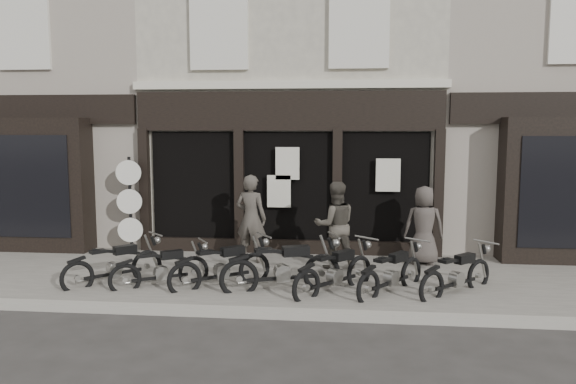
# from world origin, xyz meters

# --- Properties ---
(ground_plane) EXTENTS (90.00, 90.00, 0.00)m
(ground_plane) POSITION_xyz_m (0.00, 0.00, 0.00)
(ground_plane) COLOR #2D2B28
(ground_plane) RESTS_ON ground
(pavement) EXTENTS (30.00, 4.20, 0.12)m
(pavement) POSITION_xyz_m (0.00, 0.90, 0.06)
(pavement) COLOR #645F58
(pavement) RESTS_ON ground_plane
(kerb) EXTENTS (30.00, 0.25, 0.13)m
(kerb) POSITION_xyz_m (0.00, -1.25, 0.07)
(kerb) COLOR gray
(kerb) RESTS_ON ground_plane
(central_building) EXTENTS (7.30, 6.22, 8.34)m
(central_building) POSITION_xyz_m (0.00, 5.95, 4.08)
(central_building) COLOR #B5AF9B
(central_building) RESTS_ON ground
(neighbour_left) EXTENTS (5.60, 6.73, 8.34)m
(neighbour_left) POSITION_xyz_m (-6.35, 5.90, 4.04)
(neighbour_left) COLOR gray
(neighbour_left) RESTS_ON ground
(neighbour_right) EXTENTS (5.60, 6.73, 8.34)m
(neighbour_right) POSITION_xyz_m (6.35, 5.90, 4.04)
(neighbour_right) COLOR gray
(neighbour_right) RESTS_ON ground
(motorcycle_0) EXTENTS (1.59, 1.60, 0.97)m
(motorcycle_0) POSITION_xyz_m (-3.08, 0.11, 0.39)
(motorcycle_0) COLOR black
(motorcycle_0) RESTS_ON ground
(motorcycle_1) EXTENTS (1.70, 1.23, 0.92)m
(motorcycle_1) POSITION_xyz_m (-2.11, 0.00, 0.36)
(motorcycle_1) COLOR black
(motorcycle_1) RESTS_ON ground
(motorcycle_2) EXTENTS (1.81, 1.46, 1.01)m
(motorcycle_2) POSITION_xyz_m (-0.97, 0.11, 0.40)
(motorcycle_2) COLOR black
(motorcycle_2) RESTS_ON ground
(motorcycle_3) EXTENTS (2.19, 1.11, 1.10)m
(motorcycle_3) POSITION_xyz_m (0.20, -0.02, 0.44)
(motorcycle_3) COLOR black
(motorcycle_3) RESTS_ON ground
(motorcycle_4) EXTENTS (1.56, 1.71, 1.00)m
(motorcycle_4) POSITION_xyz_m (1.16, -0.03, 0.40)
(motorcycle_4) COLOR black
(motorcycle_4) RESTS_ON ground
(motorcycle_5) EXTENTS (1.43, 1.70, 0.96)m
(motorcycle_5) POSITION_xyz_m (2.19, 0.04, 0.38)
(motorcycle_5) COLOR black
(motorcycle_5) RESTS_ON ground
(motorcycle_6) EXTENTS (1.61, 1.53, 0.96)m
(motorcycle_6) POSITION_xyz_m (3.36, 0.09, 0.38)
(motorcycle_6) COLOR black
(motorcycle_6) RESTS_ON ground
(man_left) EXTENTS (0.80, 0.63, 1.94)m
(man_left) POSITION_xyz_m (-0.72, 1.99, 1.09)
(man_left) COLOR #413C36
(man_left) RESTS_ON pavement
(man_centre) EXTENTS (1.03, 0.88, 1.84)m
(man_centre) POSITION_xyz_m (1.13, 1.60, 1.04)
(man_centre) COLOR #423D35
(man_centre) RESTS_ON pavement
(man_right) EXTENTS (0.87, 0.60, 1.72)m
(man_right) POSITION_xyz_m (3.04, 2.13, 0.98)
(man_right) COLOR #413A36
(man_right) RESTS_ON pavement
(advert_sign_post) EXTENTS (0.58, 0.38, 2.40)m
(advert_sign_post) POSITION_xyz_m (-3.69, 2.52, 1.17)
(advert_sign_post) COLOR black
(advert_sign_post) RESTS_ON ground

